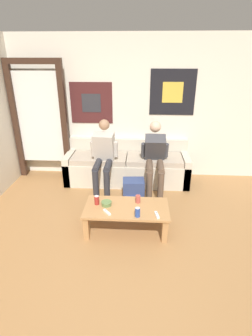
# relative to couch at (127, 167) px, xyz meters

# --- Properties ---
(ground_plane) EXTENTS (18.00, 18.00, 0.00)m
(ground_plane) POSITION_rel_couch_xyz_m (0.08, -2.43, -0.28)
(ground_plane) COLOR #9E7042
(wall_back) EXTENTS (10.00, 0.07, 2.55)m
(wall_back) POSITION_rel_couch_xyz_m (0.08, 0.36, 1.00)
(wall_back) COLOR silver
(wall_back) RESTS_ON ground_plane
(door_frame) EXTENTS (1.00, 0.10, 2.15)m
(door_frame) POSITION_rel_couch_xyz_m (-1.60, 0.15, 0.92)
(door_frame) COLOR #382319
(door_frame) RESTS_ON ground_plane
(couch) EXTENTS (2.24, 0.71, 0.74)m
(couch) POSITION_rel_couch_xyz_m (0.00, 0.00, 0.00)
(couch) COLOR beige
(couch) RESTS_ON ground_plane
(coffee_table) EXTENTS (1.11, 0.57, 0.35)m
(coffee_table) POSITION_rel_couch_xyz_m (0.07, -1.50, 0.01)
(coffee_table) COLOR #B27F4C
(coffee_table) RESTS_ON ground_plane
(person_seated_adult) EXTENTS (0.47, 0.84, 1.21)m
(person_seated_adult) POSITION_rel_couch_xyz_m (-0.38, -0.38, 0.38)
(person_seated_adult) COLOR #2D2D33
(person_seated_adult) RESTS_ON ground_plane
(person_seated_teen) EXTENTS (0.47, 0.99, 1.16)m
(person_seated_teen) POSITION_rel_couch_xyz_m (0.49, -0.34, 0.36)
(person_seated_teen) COLOR brown
(person_seated_teen) RESTS_ON ground_plane
(backpack) EXTENTS (0.35, 0.32, 0.40)m
(backpack) POSITION_rel_couch_xyz_m (0.15, -0.81, -0.09)
(backpack) COLOR navy
(backpack) RESTS_ON ground_plane
(ceramic_bowl) EXTENTS (0.14, 0.14, 0.06)m
(ceramic_bowl) POSITION_rel_couch_xyz_m (-0.19, -1.47, 0.10)
(ceramic_bowl) COLOR #607F47
(ceramic_bowl) RESTS_ON coffee_table
(pillar_candle) EXTENTS (0.07, 0.07, 0.12)m
(pillar_candle) POSITION_rel_couch_xyz_m (0.23, -1.38, 0.12)
(pillar_candle) COLOR #B24C42
(pillar_candle) RESTS_ON coffee_table
(drink_can_blue) EXTENTS (0.07, 0.07, 0.12)m
(drink_can_blue) POSITION_rel_couch_xyz_m (0.23, -1.71, 0.13)
(drink_can_blue) COLOR #28479E
(drink_can_blue) RESTS_ON coffee_table
(drink_can_red) EXTENTS (0.07, 0.07, 0.12)m
(drink_can_red) POSITION_rel_couch_xyz_m (-0.32, -1.45, 0.13)
(drink_can_red) COLOR maroon
(drink_can_red) RESTS_ON coffee_table
(game_controller_near_left) EXTENTS (0.06, 0.15, 0.03)m
(game_controller_near_left) POSITION_rel_couch_xyz_m (0.47, -1.68, 0.08)
(game_controller_near_left) COLOR white
(game_controller_near_left) RESTS_ON coffee_table
(game_controller_near_right) EXTENTS (0.12, 0.13, 0.03)m
(game_controller_near_right) POSITION_rel_couch_xyz_m (-0.16, -1.66, 0.08)
(game_controller_near_right) COLOR white
(game_controller_near_right) RESTS_ON coffee_table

